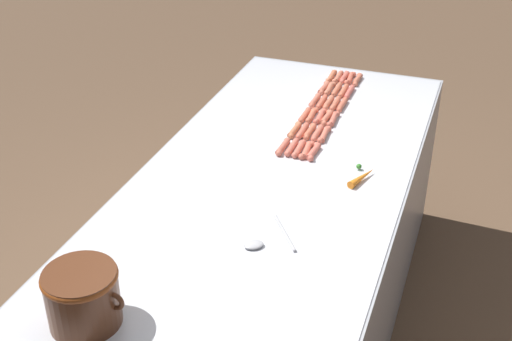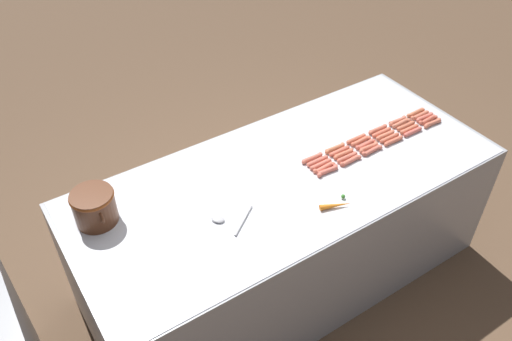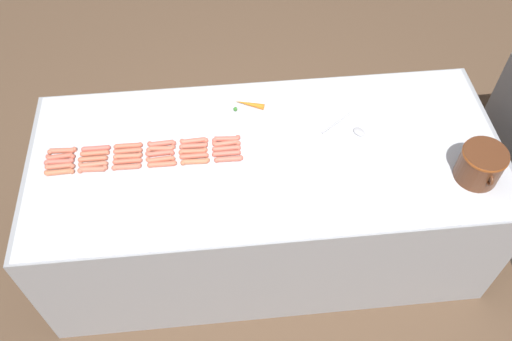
{
  "view_description": "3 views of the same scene",
  "coord_description": "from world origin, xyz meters",
  "px_view_note": "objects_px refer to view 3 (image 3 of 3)",
  "views": [
    {
      "loc": [
        -0.73,
        2.26,
        2.25
      ],
      "look_at": [
        0.03,
        0.15,
        0.95
      ],
      "focal_mm": 47.33,
      "sensor_mm": 36.0,
      "label": 1
    },
    {
      "loc": [
        -1.75,
        1.36,
        2.81
      ],
      "look_at": [
        0.08,
        0.16,
        0.91
      ],
      "focal_mm": 36.71,
      "sensor_mm": 36.0,
      "label": 2
    },
    {
      "loc": [
        1.75,
        -0.23,
        2.99
      ],
      "look_at": [
        0.14,
        -0.07,
        0.91
      ],
      "focal_mm": 37.65,
      "sensor_mm": 36.0,
      "label": 3
    }
  ],
  "objects_px": {
    "hot_dog_20": "(127,161)",
    "hot_dog_18": "(60,166)",
    "hot_dog_4": "(194,141)",
    "bean_pot": "(481,163)",
    "hot_dog_9": "(161,148)",
    "hot_dog_13": "(93,159)",
    "hot_dog_24": "(59,172)",
    "hot_dog_12": "(59,162)",
    "hot_dog_1": "(96,148)",
    "hot_dog_25": "(93,169)",
    "hot_dog_29": "(229,159)",
    "carrot": "(248,104)",
    "hot_dog_2": "(128,146)",
    "hot_dog_11": "(226,143)",
    "hot_dog_17": "(226,148)",
    "hot_dog_27": "(162,164)",
    "hot_dog_10": "(194,146)",
    "hot_dog_7": "(95,153)",
    "serving_spoon": "(351,129)",
    "hot_dog_6": "(60,157)",
    "hot_dog_21": "(160,159)",
    "hot_dog_28": "(195,161)",
    "hot_dog_14": "(128,156)",
    "hot_dog_8": "(128,151)",
    "hot_dog_5": "(226,139)",
    "hot_dog_19": "(93,164)",
    "hot_dog_23": "(226,153)",
    "hot_dog_3": "(162,143)",
    "hot_dog_26": "(127,167)",
    "hot_dog_15": "(160,153)",
    "hot_dog_16": "(193,151)",
    "hot_dog_0": "(62,151)"
  },
  "relations": [
    {
      "from": "hot_dog_20",
      "to": "hot_dog_18",
      "type": "bearing_deg",
      "value": -90.0
    },
    {
      "from": "hot_dog_4",
      "to": "bean_pot",
      "type": "distance_m",
      "value": 1.44
    },
    {
      "from": "hot_dog_9",
      "to": "hot_dog_18",
      "type": "height_order",
      "value": "same"
    },
    {
      "from": "hot_dog_13",
      "to": "hot_dog_24",
      "type": "distance_m",
      "value": 0.17
    },
    {
      "from": "hot_dog_12",
      "to": "hot_dog_1",
      "type": "bearing_deg",
      "value": 111.32
    },
    {
      "from": "hot_dog_25",
      "to": "hot_dog_29",
      "type": "distance_m",
      "value": 0.68
    },
    {
      "from": "hot_dog_9",
      "to": "carrot",
      "type": "bearing_deg",
      "value": 119.61
    },
    {
      "from": "hot_dog_2",
      "to": "bean_pot",
      "type": "bearing_deg",
      "value": 78.3
    },
    {
      "from": "hot_dog_11",
      "to": "carrot",
      "type": "relative_size",
      "value": 0.86
    },
    {
      "from": "hot_dog_20",
      "to": "hot_dog_17",
      "type": "bearing_deg",
      "value": 93.88
    },
    {
      "from": "hot_dog_2",
      "to": "bean_pot",
      "type": "height_order",
      "value": "bean_pot"
    },
    {
      "from": "hot_dog_17",
      "to": "hot_dog_27",
      "type": "xyz_separation_m",
      "value": [
        0.07,
        -0.33,
        0.0
      ]
    },
    {
      "from": "hot_dog_4",
      "to": "hot_dog_10",
      "type": "distance_m",
      "value": 0.03
    },
    {
      "from": "hot_dog_7",
      "to": "hot_dog_10",
      "type": "bearing_deg",
      "value": 89.97
    },
    {
      "from": "bean_pot",
      "to": "serving_spoon",
      "type": "height_order",
      "value": "bean_pot"
    },
    {
      "from": "hot_dog_17",
      "to": "hot_dog_29",
      "type": "relative_size",
      "value": 1.0
    },
    {
      "from": "hot_dog_6",
      "to": "hot_dog_21",
      "type": "height_order",
      "value": "same"
    },
    {
      "from": "hot_dog_6",
      "to": "hot_dog_28",
      "type": "bearing_deg",
      "value": 81.67
    },
    {
      "from": "hot_dog_1",
      "to": "hot_dog_27",
      "type": "xyz_separation_m",
      "value": [
        0.14,
        0.34,
        0.0
      ]
    },
    {
      "from": "hot_dog_6",
      "to": "hot_dog_14",
      "type": "distance_m",
      "value": 0.34
    },
    {
      "from": "hot_dog_8",
      "to": "hot_dog_9",
      "type": "height_order",
      "value": "same"
    },
    {
      "from": "hot_dog_5",
      "to": "bean_pot",
      "type": "relative_size",
      "value": 0.55
    },
    {
      "from": "hot_dog_24",
      "to": "carrot",
      "type": "relative_size",
      "value": 0.86
    },
    {
      "from": "hot_dog_19",
      "to": "hot_dog_7",
      "type": "bearing_deg",
      "value": 177.77
    },
    {
      "from": "hot_dog_6",
      "to": "hot_dog_10",
      "type": "distance_m",
      "value": 0.68
    },
    {
      "from": "hot_dog_23",
      "to": "serving_spoon",
      "type": "relative_size",
      "value": 0.63
    },
    {
      "from": "hot_dog_3",
      "to": "hot_dog_26",
      "type": "bearing_deg",
      "value": -51.71
    },
    {
      "from": "hot_dog_13",
      "to": "hot_dog_24",
      "type": "height_order",
      "value": "same"
    },
    {
      "from": "hot_dog_4",
      "to": "hot_dog_15",
      "type": "bearing_deg",
      "value": -69.13
    },
    {
      "from": "hot_dog_8",
      "to": "hot_dog_17",
      "type": "xyz_separation_m",
      "value": [
        0.03,
        0.51,
        0.0
      ]
    },
    {
      "from": "hot_dog_16",
      "to": "bean_pot",
      "type": "bearing_deg",
      "value": 78.31
    },
    {
      "from": "hot_dog_5",
      "to": "hot_dog_23",
      "type": "xyz_separation_m",
      "value": [
        0.1,
        -0.01,
        0.0
      ]
    },
    {
      "from": "hot_dog_24",
      "to": "hot_dog_21",
      "type": "bearing_deg",
      "value": 93.75
    },
    {
      "from": "hot_dog_7",
      "to": "hot_dog_21",
      "type": "relative_size",
      "value": 1.0
    },
    {
      "from": "hot_dog_17",
      "to": "bean_pot",
      "type": "xyz_separation_m",
      "value": [
        0.29,
        1.22,
        0.09
      ]
    },
    {
      "from": "hot_dog_5",
      "to": "hot_dog_26",
      "type": "relative_size",
      "value": 1.0
    },
    {
      "from": "bean_pot",
      "to": "carrot",
      "type": "height_order",
      "value": "bean_pot"
    },
    {
      "from": "hot_dog_5",
      "to": "hot_dog_14",
      "type": "distance_m",
      "value": 0.51
    },
    {
      "from": "serving_spoon",
      "to": "hot_dog_7",
      "type": "bearing_deg",
      "value": -88.24
    },
    {
      "from": "hot_dog_3",
      "to": "hot_dog_0",
      "type": "bearing_deg",
      "value": -90.21
    },
    {
      "from": "hot_dog_9",
      "to": "hot_dog_14",
      "type": "distance_m",
      "value": 0.17
    },
    {
      "from": "hot_dog_9",
      "to": "hot_dog_21",
      "type": "height_order",
      "value": "same"
    },
    {
      "from": "hot_dog_6",
      "to": "hot_dog_11",
      "type": "relative_size",
      "value": 1.0
    },
    {
      "from": "carrot",
      "to": "hot_dog_19",
      "type": "bearing_deg",
      "value": -67.39
    },
    {
      "from": "hot_dog_14",
      "to": "hot_dog_18",
      "type": "xyz_separation_m",
      "value": [
        0.03,
        -0.34,
        0.0
      ]
    },
    {
      "from": "hot_dog_9",
      "to": "hot_dog_20",
      "type": "relative_size",
      "value": 1.0
    },
    {
      "from": "hot_dog_6",
      "to": "hot_dog_17",
      "type": "relative_size",
      "value": 1.0
    },
    {
      "from": "hot_dog_14",
      "to": "hot_dog_26",
      "type": "relative_size",
      "value": 1.0
    },
    {
      "from": "hot_dog_1",
      "to": "hot_dog_18",
      "type": "relative_size",
      "value": 1.0
    },
    {
      "from": "hot_dog_25",
      "to": "hot_dog_27",
      "type": "height_order",
      "value": "same"
    }
  ]
}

